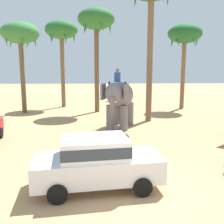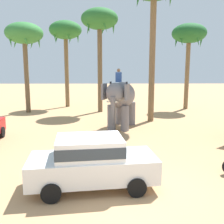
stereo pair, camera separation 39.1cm
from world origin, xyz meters
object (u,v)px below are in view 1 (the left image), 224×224
Objects in this scene: car_sedan_foreground at (96,160)px; palm_tree_far_back at (61,32)px; elephant_with_mahout at (120,98)px; palm_tree_behind_elephant at (185,36)px; palm_tree_near_hut at (20,35)px; palm_tree_left_of_road at (96,22)px.

car_sedan_foreground is 0.50× the size of palm_tree_far_back.
elephant_with_mahout is 0.50× the size of palm_tree_behind_elephant.
palm_tree_near_hut is 0.91× the size of palm_tree_far_back.
car_sedan_foreground is 0.47× the size of palm_tree_left_of_road.
car_sedan_foreground is 0.55× the size of palm_tree_near_hut.
elephant_with_mahout is at bearing -130.10° from palm_tree_behind_elephant.
palm_tree_behind_elephant is at bearing -7.96° from palm_tree_far_back.
car_sedan_foreground is at bearing -116.34° from palm_tree_behind_elephant.
palm_tree_left_of_road is at bearing 90.49° from car_sedan_foreground.
palm_tree_left_of_road reaches higher than palm_tree_behind_elephant.
palm_tree_behind_elephant is 8.52m from palm_tree_left_of_road.
palm_tree_behind_elephant is 11.91m from palm_tree_far_back.
palm_tree_near_hut is at bearing 114.07° from car_sedan_foreground.
palm_tree_behind_elephant is 14.89m from palm_tree_near_hut.
elephant_with_mahout is (1.41, 8.50, 1.06)m from car_sedan_foreground.
elephant_with_mahout reaches higher than car_sedan_foreground.
palm_tree_far_back reaches higher than elephant_with_mahout.
elephant_with_mahout is 0.52× the size of palm_tree_near_hut.
palm_tree_behind_elephant reaches higher than palm_tree_near_hut.
car_sedan_foreground is 8.68m from elephant_with_mahout.
palm_tree_near_hut reaches higher than elephant_with_mahout.
palm_tree_behind_elephant is 0.94× the size of palm_tree_far_back.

